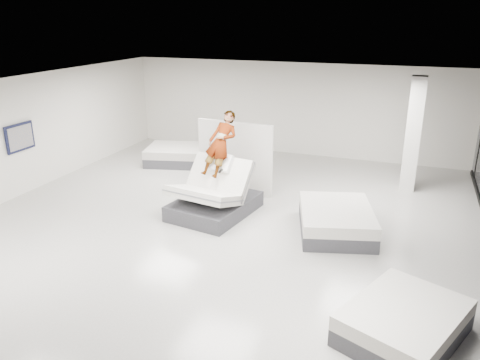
# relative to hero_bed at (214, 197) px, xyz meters

# --- Properties ---
(room) EXTENTS (14.00, 14.04, 3.20)m
(room) POSITION_rel_hero_bed_xyz_m (0.46, -0.97, 1.16)
(room) COLOR #B1AEA7
(room) RESTS_ON ground
(hero_bed) EXTENTS (1.96, 2.41, 1.48)m
(hero_bed) POSITION_rel_hero_bed_xyz_m (0.00, 0.00, 0.00)
(hero_bed) COLOR #3D3D42
(hero_bed) RESTS_ON floor
(person) EXTENTS (0.89, 1.78, 1.16)m
(person) POSITION_rel_hero_bed_xyz_m (0.06, 0.34, 0.94)
(person) COLOR slate
(person) RESTS_ON hero_bed
(remote) EXTENTS (0.07, 0.15, 0.08)m
(remote) POSITION_rel_hero_bed_xyz_m (0.22, -0.04, 0.73)
(remote) COLOR black
(remote) RESTS_ON person
(divider_panel) EXTENTS (2.20, 0.27, 2.00)m
(divider_panel) POSITION_rel_hero_bed_xyz_m (-0.07, 1.65, 0.56)
(divider_panel) COLOR silver
(divider_panel) RESTS_ON floor
(flat_bed_right_far) EXTENTS (2.10, 2.46, 0.58)m
(flat_bed_right_far) POSITION_rel_hero_bed_xyz_m (3.03, 0.04, -0.15)
(flat_bed_right_far) COLOR #3D3D42
(flat_bed_right_far) RESTS_ON floor
(flat_bed_right_near) EXTENTS (2.09, 2.35, 0.53)m
(flat_bed_right_near) POSITION_rel_hero_bed_xyz_m (4.64, -3.36, -0.18)
(flat_bed_right_near) COLOR #3D3D42
(flat_bed_right_near) RESTS_ON floor
(flat_bed_left_far) EXTENTS (2.39, 2.02, 0.57)m
(flat_bed_left_far) POSITION_rel_hero_bed_xyz_m (-2.80, 3.51, -0.16)
(flat_bed_left_far) COLOR #3D3D42
(flat_bed_left_far) RESTS_ON floor
(column) EXTENTS (0.40, 0.40, 3.20)m
(column) POSITION_rel_hero_bed_xyz_m (4.46, 3.53, 1.16)
(column) COLOR silver
(column) RESTS_ON floor
(wall_poster) EXTENTS (0.06, 0.95, 0.75)m
(wall_poster) POSITION_rel_hero_bed_xyz_m (-5.47, -0.47, 1.16)
(wall_poster) COLOR black
(wall_poster) RESTS_ON wall_left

